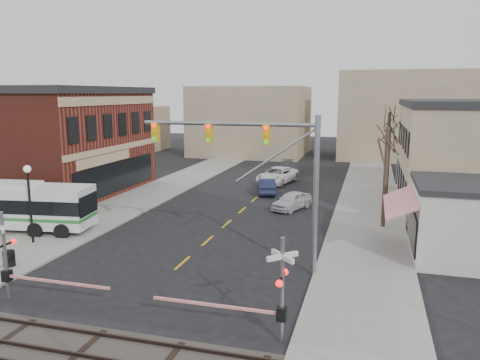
% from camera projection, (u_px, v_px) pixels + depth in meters
% --- Properties ---
extents(ground, '(160.00, 160.00, 0.00)m').
position_uv_depth(ground, '(167.00, 277.00, 23.29)').
color(ground, black).
rests_on(ground, ground).
extents(sidewalk_west, '(5.00, 60.00, 0.12)m').
position_uv_depth(sidewalk_west, '(163.00, 188.00, 44.74)').
color(sidewalk_west, gray).
rests_on(sidewalk_west, ground).
extents(sidewalk_east, '(5.00, 60.00, 0.12)m').
position_uv_depth(sidewalk_east, '(369.00, 200.00, 39.67)').
color(sidewalk_east, gray).
rests_on(sidewalk_east, ground).
extents(tree_east_a, '(0.28, 0.28, 6.75)m').
position_uv_depth(tree_east_a, '(385.00, 177.00, 31.20)').
color(tree_east_a, '#382B21').
rests_on(tree_east_a, sidewalk_east).
extents(tree_east_b, '(0.28, 0.28, 6.30)m').
position_uv_depth(tree_east_b, '(387.00, 167.00, 36.84)').
color(tree_east_b, '#382B21').
rests_on(tree_east_b, sidewalk_east).
extents(tree_east_c, '(0.28, 0.28, 7.20)m').
position_uv_depth(tree_east_c, '(388.00, 150.00, 44.28)').
color(tree_east_c, '#382B21').
rests_on(tree_east_c, sidewalk_east).
extents(transit_bus, '(12.24, 4.19, 3.09)m').
position_uv_depth(transit_bus, '(3.00, 205.00, 30.90)').
color(transit_bus, silver).
rests_on(transit_bus, ground).
extents(traffic_signal_mast, '(9.22, 0.30, 8.00)m').
position_uv_depth(traffic_signal_mast, '(264.00, 161.00, 23.30)').
color(traffic_signal_mast, gray).
rests_on(traffic_signal_mast, ground).
extents(rr_crossing_west, '(5.60, 1.36, 4.00)m').
position_uv_depth(rr_crossing_west, '(13.00, 258.00, 20.31)').
color(rr_crossing_west, gray).
rests_on(rr_crossing_west, ground).
extents(rr_crossing_east, '(5.60, 1.36, 4.00)m').
position_uv_depth(rr_crossing_east, '(270.00, 290.00, 16.97)').
color(rr_crossing_east, gray).
rests_on(rr_crossing_east, ground).
extents(street_lamp, '(0.44, 0.44, 4.73)m').
position_uv_depth(street_lamp, '(29.00, 188.00, 27.72)').
color(street_lamp, black).
rests_on(street_lamp, sidewalk_west).
extents(trash_bin, '(0.60, 0.60, 0.81)m').
position_uv_depth(trash_bin, '(9.00, 258.00, 24.38)').
color(trash_bin, black).
rests_on(trash_bin, sidewalk_west).
extents(car_a, '(3.10, 4.40, 1.39)m').
position_uv_depth(car_a, '(292.00, 201.00, 36.81)').
color(car_a, silver).
rests_on(car_a, ground).
extents(car_b, '(2.52, 4.47, 1.40)m').
position_uv_depth(car_b, '(267.00, 186.00, 42.58)').
color(car_b, '#19203F').
rests_on(car_b, ground).
extents(car_c, '(3.96, 6.29, 1.62)m').
position_uv_depth(car_c, '(277.00, 175.00, 47.49)').
color(car_c, white).
rests_on(car_c, ground).
extents(car_d, '(2.53, 4.82, 1.33)m').
position_uv_depth(car_d, '(288.00, 167.00, 53.90)').
color(car_d, '#45444A').
rests_on(car_d, ground).
extents(pedestrian_near, '(0.52, 0.74, 1.95)m').
position_uv_depth(pedestrian_near, '(72.00, 220.00, 29.62)').
color(pedestrian_near, '#4E453F').
rests_on(pedestrian_near, sidewalk_west).
extents(pedestrian_far, '(0.84, 0.92, 1.53)m').
position_uv_depth(pedestrian_far, '(66.00, 214.00, 31.99)').
color(pedestrian_far, '#333C5A').
rests_on(pedestrian_far, sidewalk_west).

